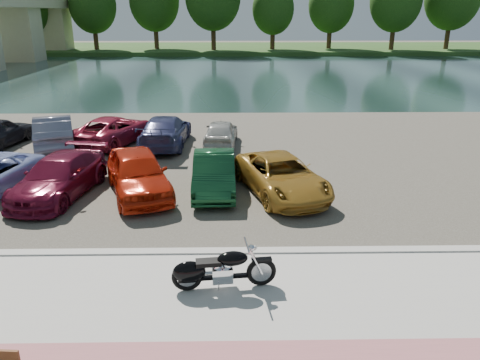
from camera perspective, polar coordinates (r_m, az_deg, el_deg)
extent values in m
plane|color=#595447|center=(10.52, 0.98, -14.34)|extent=(200.00, 200.00, 0.00)
cube|color=beige|center=(9.68, 1.19, -17.41)|extent=(60.00, 6.00, 0.10)
cube|color=beige|center=(12.19, 0.66, -8.80)|extent=(60.00, 0.30, 0.14)
cube|color=#423E35|center=(20.57, -0.06, 3.13)|extent=(60.00, 18.00, 0.04)
cube|color=#182B29|center=(49.07, -0.65, 12.81)|extent=(120.00, 40.00, 0.00)
cube|color=#224619|center=(80.90, -0.82, 15.74)|extent=(120.00, 24.00, 0.60)
cube|color=tan|center=(68.58, -25.88, 15.93)|extent=(6.00, 4.00, 7.20)
cube|color=tan|center=(79.70, -22.32, 16.67)|extent=(6.00, 4.00, 7.20)
cylinder|color=#3D2816|center=(79.14, -24.01, 15.90)|extent=(0.70, 0.70, 4.50)
ellipsoid|color=#15360E|center=(79.09, -24.39, 18.48)|extent=(6.30, 6.30, 7.56)
cylinder|color=#3D2816|center=(77.57, -17.24, 16.80)|extent=(0.70, 0.70, 4.95)
ellipsoid|color=#15360E|center=(77.52, -17.55, 19.71)|extent=(6.93, 6.93, 8.32)
cylinder|color=#3D2816|center=(77.04, -10.21, 17.49)|extent=(0.70, 0.70, 5.40)
ellipsoid|color=#15360E|center=(77.02, -10.42, 20.70)|extent=(7.56, 7.56, 9.07)
cylinder|color=#3D2816|center=(73.40, -3.27, 17.83)|extent=(0.70, 0.70, 5.85)
cylinder|color=#3D2816|center=(75.04, 4.00, 17.34)|extent=(0.70, 0.70, 4.50)
ellipsoid|color=#15360E|center=(74.98, 4.07, 20.09)|extent=(6.30, 6.30, 7.56)
cylinder|color=#3D2816|center=(77.69, 10.85, 17.30)|extent=(0.70, 0.70, 4.95)
ellipsoid|color=#15360E|center=(77.65, 11.05, 20.22)|extent=(6.93, 6.93, 8.32)
cylinder|color=#3D2816|center=(77.28, 18.13, 16.87)|extent=(0.70, 0.70, 5.40)
ellipsoid|color=#15360E|center=(77.26, 18.49, 20.05)|extent=(7.56, 7.56, 9.07)
cylinder|color=#3D2816|center=(81.84, 24.05, 16.44)|extent=(0.70, 0.70, 5.85)
torus|color=black|center=(10.64, 2.61, -11.11)|extent=(0.69, 0.20, 0.68)
torus|color=black|center=(10.51, -6.47, -11.65)|extent=(0.69, 0.20, 0.68)
cylinder|color=#B2B2B7|center=(10.64, 2.61, -11.11)|extent=(0.46, 0.11, 0.46)
cylinder|color=#B2B2B7|center=(10.51, -6.47, -11.65)|extent=(0.46, 0.11, 0.46)
cylinder|color=silver|center=(10.38, 1.96, -10.01)|extent=(0.33, 0.09, 0.63)
cylinder|color=silver|center=(10.55, 1.79, -9.47)|extent=(0.33, 0.09, 0.63)
cylinder|color=silver|center=(10.26, 0.84, -7.94)|extent=(0.12, 0.75, 0.04)
sphere|color=silver|center=(10.31, 1.39, -8.29)|extent=(0.18, 0.18, 0.16)
sphere|color=silver|center=(10.32, 1.78, -8.27)|extent=(0.12, 0.12, 0.11)
cube|color=black|center=(10.49, 2.64, -9.66)|extent=(0.46, 0.19, 0.06)
cube|color=black|center=(10.58, -1.89, -11.69)|extent=(1.20, 0.23, 0.08)
cube|color=silver|center=(10.54, -2.17, -11.39)|extent=(0.48, 0.37, 0.34)
cylinder|color=silver|center=(10.44, -1.63, -10.41)|extent=(0.26, 0.21, 0.27)
cylinder|color=silver|center=(10.43, -2.74, -10.48)|extent=(0.26, 0.21, 0.27)
ellipsoid|color=black|center=(10.37, -0.91, -9.56)|extent=(0.72, 0.43, 0.32)
cube|color=black|center=(10.36, -3.87, -10.01)|extent=(0.58, 0.34, 0.10)
ellipsoid|color=black|center=(10.45, -6.21, -11.08)|extent=(0.76, 0.42, 0.50)
cube|color=black|center=(10.49, -6.48, -11.42)|extent=(0.42, 0.22, 0.30)
cylinder|color=silver|center=(10.72, -3.87, -11.63)|extent=(1.10, 0.21, 0.09)
cylinder|color=silver|center=(10.68, -3.88, -11.27)|extent=(1.10, 0.21, 0.09)
cylinder|color=#B2B2B7|center=(10.49, -2.62, -12.95)|extent=(0.04, 0.14, 0.22)
imported|color=maroon|center=(16.80, -21.18, 0.38)|extent=(2.61, 4.86, 1.34)
imported|color=red|center=(16.14, -12.35, 0.86)|extent=(3.19, 4.82, 1.52)
imported|color=#114020|center=(16.10, -3.17, 0.88)|extent=(1.50, 4.05, 1.32)
imported|color=#AE7D28|center=(15.88, 5.07, 0.52)|extent=(3.41, 5.10, 1.30)
imported|color=slate|center=(22.97, -21.75, 5.49)|extent=(3.04, 4.86, 1.51)
imported|color=maroon|center=(22.91, -15.18, 5.92)|extent=(3.61, 5.18, 1.31)
imported|color=navy|center=(22.03, -9.08, 5.95)|extent=(2.14, 4.90, 1.40)
imported|color=#B5B5B0|center=(21.82, -2.35, 5.80)|extent=(1.67, 3.67, 1.22)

